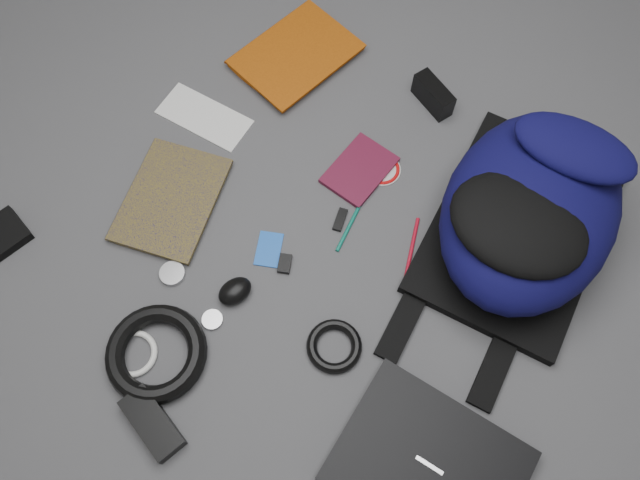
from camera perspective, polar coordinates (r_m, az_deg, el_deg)
The scene contains 22 objects.
ground at distance 1.39m, azimuth 0.00°, elevation -0.33°, with size 4.00×4.00×0.00m, color #4F4F51.
backpack at distance 1.37m, azimuth 18.69°, elevation 2.68°, with size 0.38×0.55×0.23m, color black, non-canonical shape.
laptop at distance 1.28m, azimuth 9.85°, elevation -19.68°, with size 0.34×0.27×0.03m, color black.
textbook_red at distance 1.70m, azimuth -4.86°, elevation 18.49°, with size 0.22×0.29×0.03m, color #903C08.
comic_book at distance 1.50m, azimuth -16.88°, elevation 4.55°, with size 0.20×0.27×0.02m, color #9E880B.
envelope at distance 1.58m, azimuth -10.54°, elevation 11.01°, with size 0.23×0.10×0.00m, color white.
dvd_case at distance 1.47m, azimuth 3.64°, elevation 6.41°, with size 0.12×0.16×0.01m, color #480D20.
compact_camera at distance 1.58m, azimuth 10.30°, elevation 12.91°, with size 0.11×0.04×0.06m, color black.
sticker_disc at distance 1.48m, azimuth 5.68°, elevation 6.45°, with size 0.09×0.09×0.00m, color silver.
pen_teal at distance 1.41m, azimuth 2.79°, elevation 1.47°, with size 0.01×0.01×0.15m, color #0C6E58.
pen_red at distance 1.40m, azimuth 8.40°, elevation -0.69°, with size 0.01×0.01×0.15m, color #B80E23.
id_badge at distance 1.39m, azimuth -4.70°, elevation -0.85°, with size 0.05×0.08×0.00m, color blue.
usb_black at distance 1.41m, azimuth 1.86°, elevation 1.87°, with size 0.02×0.06×0.01m, color black.
key_fob at distance 1.37m, azimuth -3.24°, elevation -2.18°, with size 0.03×0.04×0.01m, color black.
mouse at distance 1.34m, azimuth -7.79°, elevation -4.66°, with size 0.05×0.08×0.04m, color black.
headphone_left at distance 1.39m, azimuth -13.35°, elevation -3.02°, with size 0.06×0.06×0.01m, color #BABABC.
headphone_right at distance 1.34m, azimuth -9.81°, elevation -7.20°, with size 0.04×0.04×0.01m, color silver.
cable_coil at distance 1.30m, azimuth 1.31°, elevation -9.68°, with size 0.12×0.12×0.02m, color black.
power_brick at distance 1.31m, azimuth -15.08°, elevation -15.86°, with size 0.14×0.06×0.04m, color black.
power_cord_coil at distance 1.33m, azimuth -14.74°, elevation -10.00°, with size 0.21×0.21×0.04m, color black.
pouch at distance 1.55m, azimuth -26.98°, elevation 0.48°, with size 0.09×0.09×0.02m, color black.
white_cable_coil at distance 1.36m, azimuth -16.70°, elevation -9.92°, with size 0.10×0.10×0.01m, color white.
Camera 1 is at (0.30, -0.46, 1.28)m, focal length 35.00 mm.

